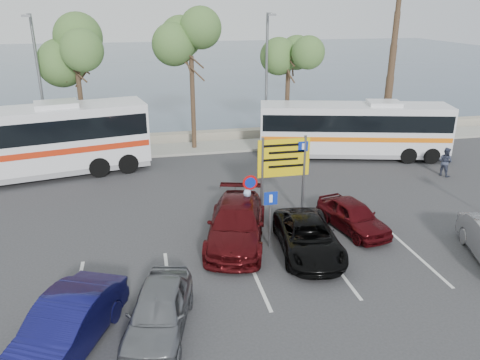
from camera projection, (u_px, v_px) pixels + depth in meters
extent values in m
plane|color=#303033|center=(280.00, 257.00, 17.00)|extent=(120.00, 120.00, 0.00)
cube|color=#9A988C|center=(218.00, 147.00, 29.79)|extent=(44.00, 2.40, 0.15)
cube|color=gray|center=(213.00, 135.00, 31.54)|extent=(48.00, 0.80, 0.60)
plane|color=#3C5261|center=(169.00, 64.00, 71.94)|extent=(140.00, 140.00, 0.00)
cylinder|color=#382619|center=(82.00, 112.00, 27.33)|extent=(0.28, 0.28, 5.04)
cylinder|color=#382619|center=(193.00, 103.00, 28.49)|extent=(0.28, 0.28, 5.60)
cylinder|color=#382619|center=(287.00, 103.00, 29.72)|extent=(0.28, 0.28, 5.18)
cylinder|color=#382619|center=(392.00, 61.00, 30.21)|extent=(0.48, 0.48, 10.00)
cylinder|color=slate|center=(41.00, 89.00, 26.06)|extent=(0.16, 0.16, 8.00)
cylinder|color=slate|center=(28.00, 15.00, 24.26)|extent=(0.12, 0.90, 0.12)
cube|color=slate|center=(26.00, 16.00, 23.82)|extent=(0.45, 0.25, 0.12)
cylinder|color=slate|center=(266.00, 82.00, 28.56)|extent=(0.16, 0.16, 8.00)
cylinder|color=slate|center=(270.00, 14.00, 26.76)|extent=(0.12, 0.90, 0.12)
cube|color=slate|center=(272.00, 15.00, 26.32)|extent=(0.45, 0.25, 0.12)
cylinder|color=slate|center=(262.00, 180.00, 19.31)|extent=(0.12, 0.12, 3.60)
cylinder|color=slate|center=(304.00, 177.00, 19.66)|extent=(0.12, 0.12, 3.60)
cube|color=yellow|center=(284.00, 158.00, 19.17)|extent=(2.20, 0.06, 1.60)
cube|color=#0C2699|center=(303.00, 146.00, 19.12)|extent=(0.42, 0.01, 0.42)
cylinder|color=slate|center=(250.00, 204.00, 18.69)|extent=(0.07, 0.07, 2.20)
cylinder|color=#B20C0C|center=(250.00, 183.00, 18.33)|extent=(0.60, 0.03, 0.60)
cylinder|color=slate|center=(270.00, 221.00, 17.30)|extent=(0.07, 0.07, 2.20)
cube|color=#0C2699|center=(271.00, 198.00, 16.97)|extent=(0.50, 0.03, 0.50)
cube|color=silver|center=(21.00, 140.00, 23.80)|extent=(12.90, 5.27, 3.10)
cube|color=black|center=(19.00, 129.00, 23.61)|extent=(12.66, 5.26, 1.10)
cube|color=red|center=(23.00, 149.00, 23.98)|extent=(12.78, 5.28, 0.32)
cube|color=gray|center=(26.00, 169.00, 24.35)|extent=(12.77, 5.22, 0.58)
cube|color=silver|center=(16.00, 107.00, 23.21)|extent=(2.41, 2.09, 0.25)
cube|color=silver|center=(353.00, 127.00, 27.41)|extent=(11.12, 4.89, 2.68)
cube|color=black|center=(354.00, 119.00, 27.24)|extent=(10.92, 4.87, 0.95)
cube|color=orange|center=(353.00, 134.00, 27.56)|extent=(11.03, 4.89, 0.27)
cube|color=gray|center=(351.00, 149.00, 27.88)|extent=(11.01, 4.84, 0.50)
cube|color=silver|center=(355.00, 103.00, 26.90)|extent=(2.11, 1.85, 0.22)
imported|color=slate|center=(159.00, 311.00, 12.91)|extent=(2.46, 4.18, 1.34)
imported|color=#10114C|center=(66.00, 326.00, 12.21)|extent=(3.15, 4.62, 1.44)
imported|color=#4B0C0F|center=(236.00, 224.00, 17.85)|extent=(3.45, 5.56, 1.50)
imported|color=#490A0F|center=(353.00, 216.00, 18.82)|extent=(2.18, 3.87, 1.24)
imported|color=black|center=(308.00, 237.00, 17.10)|extent=(2.58, 4.68, 1.24)
imported|color=#9BB8E1|center=(246.00, 210.00, 18.77)|extent=(0.76, 0.71, 1.75)
imported|color=#343A4F|center=(445.00, 162.00, 24.79)|extent=(0.86, 0.94, 1.55)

